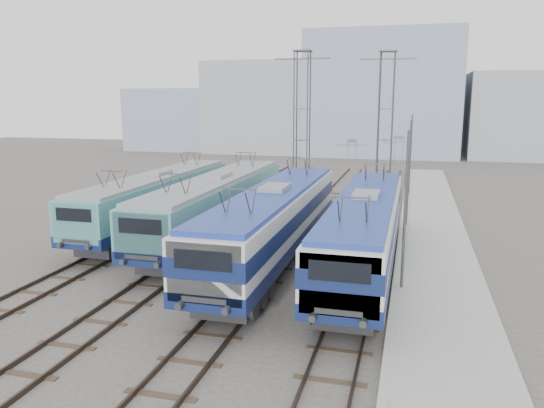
{
  "coord_description": "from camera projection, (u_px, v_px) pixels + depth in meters",
  "views": [
    {
      "loc": [
        8.8,
        -20.34,
        8.2
      ],
      "look_at": [
        1.51,
        7.0,
        2.64
      ],
      "focal_mm": 35.0,
      "sensor_mm": 36.0,
      "label": 1
    }
  ],
  "objects": [
    {
      "name": "mast_rear",
      "position": [
        410.0,
        156.0,
        44.89
      ],
      "size": [
        0.12,
        0.12,
        7.0
      ],
      "primitive_type": "cylinder",
      "color": "#3F4247",
      "rests_on": "ground"
    },
    {
      "name": "catenary_tower_east",
      "position": [
        385.0,
        120.0,
        42.92
      ],
      "size": [
        4.5,
        1.2,
        12.0
      ],
      "color": "#3F4247",
      "rests_on": "ground"
    },
    {
      "name": "building_west",
      "position": [
        267.0,
        108.0,
        84.06
      ],
      "size": [
        18.0,
        12.0,
        14.0
      ],
      "primitive_type": "cube",
      "color": "#959BA5",
      "rests_on": "ground"
    },
    {
      "name": "catenary_tower_west",
      "position": [
        302.0,
        120.0,
        42.67
      ],
      "size": [
        4.5,
        1.2,
        12.0
      ],
      "color": "#3F4247",
      "rests_on": "ground"
    },
    {
      "name": "building_far_west",
      "position": [
        175.0,
        119.0,
        88.49
      ],
      "size": [
        14.0,
        10.0,
        10.0
      ],
      "primitive_type": "cube",
      "color": "#8D98AC",
      "rests_on": "ground"
    },
    {
      "name": "platform",
      "position": [
        435.0,
        255.0,
        28.07
      ],
      "size": [
        4.0,
        70.0,
        0.3
      ],
      "primitive_type": "cube",
      "color": "#9E9E99",
      "rests_on": "ground"
    },
    {
      "name": "building_east",
      "position": [
        526.0,
        116.0,
        74.65
      ],
      "size": [
        16.0,
        12.0,
        12.0
      ],
      "primitive_type": "cube",
      "color": "#959BA5",
      "rests_on": "ground"
    },
    {
      "name": "mast_front",
      "position": [
        405.0,
        214.0,
        22.14
      ],
      "size": [
        0.12,
        0.12,
        7.0
      ],
      "primitive_type": "cylinder",
      "color": "#3F4247",
      "rests_on": "ground"
    },
    {
      "name": "mast_mid",
      "position": [
        409.0,
        176.0,
        33.52
      ],
      "size": [
        0.12,
        0.12,
        7.0
      ],
      "primitive_type": "cylinder",
      "color": "#3F4247",
      "rests_on": "ground"
    },
    {
      "name": "locomotive_far_right",
      "position": [
        365.0,
        226.0,
        25.19
      ],
      "size": [
        2.87,
        18.16,
        3.41
      ],
      "color": "#111E4D",
      "rests_on": "ground"
    },
    {
      "name": "locomotive_center_right",
      "position": [
        274.0,
        219.0,
        26.37
      ],
      "size": [
        2.97,
        18.8,
        3.53
      ],
      "color": "#111E4D",
      "rests_on": "ground"
    },
    {
      "name": "locomotive_center_left",
      "position": [
        216.0,
        202.0,
        31.1
      ],
      "size": [
        2.91,
        18.4,
        3.46
      ],
      "color": "#111E4D",
      "rests_on": "ground"
    },
    {
      "name": "ground",
      "position": [
        197.0,
        291.0,
        23.09
      ],
      "size": [
        160.0,
        160.0,
        0.0
      ],
      "primitive_type": "plane",
      "color": "#514C47"
    },
    {
      "name": "building_center",
      "position": [
        383.0,
        95.0,
        79.12
      ],
      "size": [
        22.0,
        14.0,
        18.0
      ],
      "primitive_type": "cube",
      "color": "#8D98AC",
      "rests_on": "ground"
    },
    {
      "name": "locomotive_far_left",
      "position": [
        157.0,
        197.0,
        33.54
      ],
      "size": [
        2.78,
        17.53,
        3.3
      ],
      "color": "#111E4D",
      "rests_on": "ground"
    }
  ]
}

